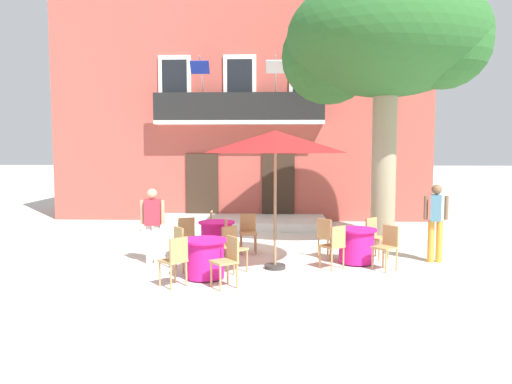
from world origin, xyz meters
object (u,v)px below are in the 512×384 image
object	(u,v)px
cafe_table_near_tree	(357,246)
cafe_chair_front_1	(216,226)
cafe_chair_middle_0	(233,245)
cafe_chair_middle_1	(183,245)
cafe_table_middle	(205,258)
cafe_chair_front_2	(186,233)
cafe_chair_near_tree_0	(334,244)
pedestrian_mid_plaza	(436,218)
cafe_chair_near_tree_1	(387,244)
cafe_table_front	(217,237)
cafe_chair_front_3	(221,237)
pedestrian_near_entrance	(153,221)
cafe_chair_near_tree_2	(375,235)
cafe_chair_middle_3	(228,258)
cafe_chair_near_tree_3	(327,235)
cafe_chair_middle_2	(175,258)
cafe_umbrella	(275,142)
cafe_chair_front_0	(248,230)
plane_tree	(383,43)

from	to	relation	value
cafe_table_near_tree	cafe_chair_front_1	size ratio (longest dim) A/B	0.95
cafe_chair_middle_0	cafe_chair_middle_1	distance (m)	1.00
cafe_table_middle	cafe_chair_front_2	bearing A→B (deg)	110.74
cafe_chair_near_tree_0	pedestrian_mid_plaza	world-z (taller)	pedestrian_mid_plaza
cafe_chair_near_tree_1	cafe_chair_front_1	size ratio (longest dim) A/B	1.00
cafe_chair_near_tree_0	cafe_table_front	xyz separation A→B (m)	(-2.61, 1.42, -0.14)
cafe_chair_front_2	cafe_chair_front_3	size ratio (longest dim) A/B	1.00
pedestrian_near_entrance	pedestrian_mid_plaza	size ratio (longest dim) A/B	0.95
cafe_chair_near_tree_1	cafe_chair_near_tree_2	distance (m)	1.10
cafe_chair_middle_3	cafe_chair_near_tree_3	bearing A→B (deg)	50.23
cafe_table_front	pedestrian_mid_plaza	distance (m)	4.96
cafe_chair_middle_2	cafe_chair_middle_3	world-z (taller)	same
cafe_chair_near_tree_3	cafe_umbrella	distance (m)	2.59
cafe_chair_front_1	cafe_chair_front_2	xyz separation A→B (m)	(-0.56, -1.07, 0.00)
cafe_chair_near_tree_2	cafe_chair_middle_0	distance (m)	3.40
cafe_chair_front_0	cafe_chair_front_3	distance (m)	1.05
cafe_chair_middle_2	pedestrian_mid_plaza	size ratio (longest dim) A/B	0.53
cafe_chair_near_tree_1	cafe_chair_front_2	xyz separation A→B (m)	(-4.36, 1.09, 0.00)
cafe_table_near_tree	pedestrian_mid_plaza	distance (m)	1.84
cafe_chair_near_tree_0	pedestrian_mid_plaza	size ratio (longest dim) A/B	0.53
cafe_chair_middle_3	pedestrian_mid_plaza	world-z (taller)	pedestrian_mid_plaza
plane_tree	cafe_umbrella	bearing A→B (deg)	-138.20
cafe_chair_near_tree_1	cafe_chair_front_3	distance (m)	3.56
cafe_table_front	cafe_chair_near_tree_2	bearing A→B (deg)	-5.05
cafe_chair_middle_0	cafe_table_front	size ratio (longest dim) A/B	1.05
cafe_chair_near_tree_1	cafe_chair_middle_3	distance (m)	3.44
cafe_chair_near_tree_1	cafe_table_near_tree	bearing A→B (deg)	135.36
cafe_table_near_tree	cafe_chair_middle_0	bearing A→B (deg)	-163.10
cafe_chair_middle_3	cafe_chair_front_3	world-z (taller)	same
cafe_chair_near_tree_2	cafe_chair_front_3	bearing A→B (deg)	-173.29
cafe_chair_near_tree_0	cafe_chair_middle_0	bearing A→B (deg)	-172.71
cafe_chair_near_tree_0	cafe_chair_near_tree_2	bearing A→B (deg)	46.69
cafe_chair_near_tree_3	cafe_chair_near_tree_1	bearing A→B (deg)	-41.56
cafe_chair_near_tree_2	cafe_umbrella	size ratio (longest dim) A/B	0.31
cafe_table_middle	cafe_chair_front_2	size ratio (longest dim) A/B	0.95
cafe_chair_front_0	pedestrian_near_entrance	size ratio (longest dim) A/B	0.56
plane_tree	cafe_table_middle	world-z (taller)	plane_tree
cafe_chair_middle_2	cafe_chair_front_1	bearing A→B (deg)	85.81
cafe_table_middle	cafe_chair_front_2	xyz separation A→B (m)	(-0.73, 1.94, 0.14)
cafe_chair_near_tree_3	pedestrian_near_entrance	xyz separation A→B (m)	(-3.81, -0.68, 0.39)
cafe_chair_middle_3	cafe_umbrella	xyz separation A→B (m)	(0.84, 1.41, 2.08)
cafe_chair_middle_0	cafe_chair_front_3	bearing A→B (deg)	109.42
cafe_table_middle	cafe_chair_front_1	size ratio (longest dim) A/B	0.95
plane_tree	cafe_chair_near_tree_1	xyz separation A→B (m)	(-0.30, -2.32, -4.52)
plane_tree	cafe_chair_front_1	bearing A→B (deg)	-177.75
pedestrian_mid_plaza	cafe_chair_middle_3	bearing A→B (deg)	-153.54
cafe_umbrella	cafe_chair_near_tree_0	bearing A→B (deg)	0.07
cafe_chair_near_tree_3	pedestrian_mid_plaza	xyz separation A→B (m)	(2.32, -0.26, 0.44)
cafe_chair_middle_1	cafe_table_front	distance (m)	1.78
cafe_chair_near_tree_1	cafe_chair_near_tree_3	size ratio (longest dim) A/B	1.00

